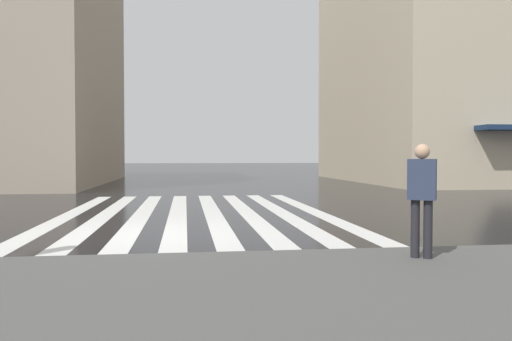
{
  "coord_description": "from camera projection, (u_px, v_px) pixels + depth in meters",
  "views": [
    {
      "loc": [
        -11.17,
        -0.74,
        1.65
      ],
      "look_at": [
        2.71,
        -2.62,
        1.26
      ],
      "focal_mm": 36.68,
      "sensor_mm": 36.0,
      "label": 1
    }
  ],
  "objects": [
    {
      "name": "zebra_crossing",
      "position": [
        195.0,
        213.0,
        15.11
      ],
      "size": [
        13.0,
        7.5,
        0.01
      ],
      "color": "silver",
      "rests_on": "ground_plane"
    },
    {
      "name": "pedestrian_by_billboard",
      "position": [
        422.0,
        191.0,
        7.67
      ],
      "size": [
        0.41,
        0.47,
        1.68
      ],
      "color": "#2D3851",
      "rests_on": "sidewalk_pavement"
    },
    {
      "name": "ground_plane",
      "position": [
        150.0,
        234.0,
        11.01
      ],
      "size": [
        220.0,
        220.0,
        0.0
      ],
      "primitive_type": "plane",
      "color": "black"
    }
  ]
}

